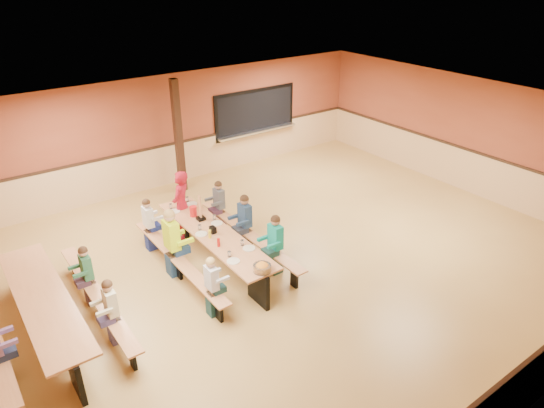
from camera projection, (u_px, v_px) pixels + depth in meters
ground at (287, 258)px, 10.16m from camera, size 12.00×12.00×0.00m
room_envelope at (288, 230)px, 9.85m from camera, size 12.04×10.04×3.02m
kitchen_pass_through at (255, 114)px, 14.44m from camera, size 2.78×0.28×1.38m
structural_post at (178, 137)px, 12.56m from camera, size 0.18×0.18×3.00m
cafeteria_table_main at (215, 242)px, 9.74m from camera, size 1.91×3.70×0.74m
cafeteria_table_second at (45, 308)px, 7.90m from camera, size 1.91×3.70×0.74m
seated_child_white_left at (212, 287)px, 8.32m from camera, size 0.34×0.28×1.15m
seated_adult_yellow at (172, 243)px, 9.37m from camera, size 0.46×0.38×1.40m
seated_child_grey_left at (149, 225)px, 10.25m from camera, size 0.35×0.29×1.17m
seated_child_teal_right at (275, 245)px, 9.45m from camera, size 0.39×0.32×1.26m
seated_child_navy_right at (245, 223)px, 10.23m from camera, size 0.40×0.32×1.26m
seated_child_char_right at (219, 206)px, 11.02m from camera, size 0.36×0.29×1.19m
seated_child_green_sec at (88, 276)px, 8.60m from camera, size 0.35×0.29×1.17m
seated_child_tan_sec at (112, 312)px, 7.70m from camera, size 0.36×0.29×1.18m
standing_woman at (181, 205)px, 10.62m from camera, size 0.69×0.67×1.59m
punch_pitcher at (193, 211)px, 10.24m from camera, size 0.16×0.16×0.22m
chip_bowl at (262, 267)px, 8.43m from camera, size 0.32×0.32×0.15m
napkin_dispenser at (213, 230)px, 9.63m from camera, size 0.10×0.14×0.13m
condiment_mustard at (210, 234)px, 9.44m from camera, size 0.06×0.06×0.17m
condiment_ketchup at (219, 242)px, 9.16m from camera, size 0.06×0.06×0.17m
table_paddle at (201, 214)px, 10.08m from camera, size 0.16×0.16×0.56m
place_settings at (214, 230)px, 9.62m from camera, size 0.65×3.30×0.11m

